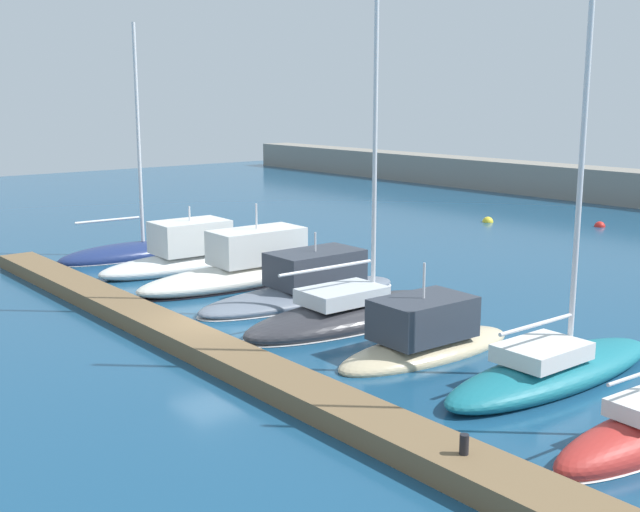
{
  "coord_description": "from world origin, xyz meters",
  "views": [
    {
      "loc": [
        22.26,
        -13.37,
        7.94
      ],
      "look_at": [
        1.68,
        3.32,
        2.59
      ],
      "focal_mm": 44.58,
      "sensor_mm": 36.0,
      "label": 1
    }
  ],
  "objects": [
    {
      "name": "ground_plane",
      "position": [
        0.0,
        0.0,
        0.0
      ],
      "size": [
        120.0,
        120.0,
        0.0
      ],
      "primitive_type": "plane",
      "color": "navy"
    },
    {
      "name": "dock_pier",
      "position": [
        0.0,
        -1.26,
        0.28
      ],
      "size": [
        31.46,
        1.57,
        0.56
      ],
      "primitive_type": "cube",
      "color": "brown",
      "rests_on": "ground_plane"
    },
    {
      "name": "sailboat_navy_nearest",
      "position": [
        -14.04,
        3.79,
        0.22
      ],
      "size": [
        2.77,
        7.46,
        11.86
      ],
      "rotation": [
        0.0,
        0.0,
        1.52
      ],
      "color": "navy",
      "rests_on": "ground_plane"
    },
    {
      "name": "motorboat_white_second",
      "position": [
        -9.74,
        4.67,
        0.72
      ],
      "size": [
        2.81,
        8.55,
        3.22
      ],
      "rotation": [
        0.0,
        0.0,
        1.54
      ],
      "color": "white",
      "rests_on": "ground_plane"
    },
    {
      "name": "motorboat_ivory_third",
      "position": [
        -5.74,
        5.23,
        0.65
      ],
      "size": [
        3.04,
        9.87,
        3.68
      ],
      "rotation": [
        0.0,
        0.0,
        1.54
      ],
      "color": "silver",
      "rests_on": "ground_plane"
    },
    {
      "name": "motorboat_slate_fourth",
      "position": [
        -1.88,
        5.51,
        0.5
      ],
      "size": [
        3.05,
        9.41,
        2.9
      ],
      "rotation": [
        0.0,
        0.0,
        1.56
      ],
      "color": "slate",
      "rests_on": "ground_plane"
    },
    {
      "name": "sailboat_charcoal_fifth",
      "position": [
        1.69,
        4.84,
        0.35
      ],
      "size": [
        3.25,
        9.37,
        19.33
      ],
      "rotation": [
        0.0,
        0.0,
        1.55
      ],
      "color": "#2D2D33",
      "rests_on": "ground_plane"
    },
    {
      "name": "motorboat_sand_sixth",
      "position": [
        5.83,
        4.27,
        0.48
      ],
      "size": [
        2.51,
        7.01,
        3.34
      ],
      "rotation": [
        0.0,
        0.0,
        1.54
      ],
      "color": "beige",
      "rests_on": "ground_plane"
    },
    {
      "name": "sailboat_teal_seventh",
      "position": [
        9.82,
        5.23,
        0.43
      ],
      "size": [
        2.45,
        8.78,
        15.23
      ],
      "rotation": [
        0.0,
        0.0,
        1.56
      ],
      "color": "#19707F",
      "rests_on": "ground_plane"
    },
    {
      "name": "mooring_buoy_red",
      "position": [
        -4.5,
        30.67,
        0.0
      ],
      "size": [
        0.67,
        0.67,
        0.67
      ],
      "primitive_type": "sphere",
      "color": "red",
      "rests_on": "ground_plane"
    },
    {
      "name": "mooring_buoy_yellow",
      "position": [
        -10.07,
        26.73,
        0.0
      ],
      "size": [
        0.7,
        0.7,
        0.7
      ],
      "primitive_type": "sphere",
      "color": "yellow",
      "rests_on": "ground_plane"
    },
    {
      "name": "dock_bollard",
      "position": [
        12.12,
        -1.26,
        0.78
      ],
      "size": [
        0.2,
        0.2,
        0.44
      ],
      "primitive_type": "cylinder",
      "color": "black",
      "rests_on": "dock_pier"
    }
  ]
}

